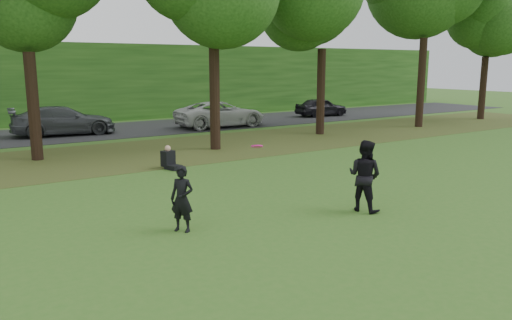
% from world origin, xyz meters
% --- Properties ---
extents(ground, '(120.00, 120.00, 0.00)m').
position_xyz_m(ground, '(0.00, 0.00, 0.00)').
color(ground, '#305C1C').
rests_on(ground, ground).
extents(leaf_litter, '(60.00, 7.00, 0.01)m').
position_xyz_m(leaf_litter, '(0.00, 13.00, 0.01)').
color(leaf_litter, '#50471C').
rests_on(leaf_litter, ground).
extents(street, '(70.00, 7.00, 0.02)m').
position_xyz_m(street, '(0.00, 21.00, 0.01)').
color(street, black).
rests_on(street, ground).
extents(far_hedge, '(70.00, 3.00, 5.00)m').
position_xyz_m(far_hedge, '(0.00, 27.00, 2.50)').
color(far_hedge, '#1C4614').
rests_on(far_hedge, ground).
extents(player_left, '(0.61, 0.64, 1.48)m').
position_xyz_m(player_left, '(-1.89, 3.05, 0.74)').
color(player_left, black).
rests_on(player_left, ground).
extents(player_right, '(0.92, 1.05, 1.81)m').
position_xyz_m(player_right, '(2.63, 2.00, 0.91)').
color(player_right, black).
rests_on(player_right, ground).
extents(parked_cars, '(39.29, 4.15, 1.50)m').
position_xyz_m(parked_cars, '(0.37, 20.02, 0.74)').
color(parked_cars, black).
rests_on(parked_cars, street).
extents(frisbee, '(0.37, 0.36, 0.14)m').
position_xyz_m(frisbee, '(-0.17, 2.66, 1.81)').
color(frisbee, '#FF159E').
rests_on(frisbee, ground).
extents(seated_person, '(0.60, 0.82, 0.83)m').
position_xyz_m(seated_person, '(0.62, 9.51, 0.31)').
color(seated_person, black).
rests_on(seated_person, ground).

